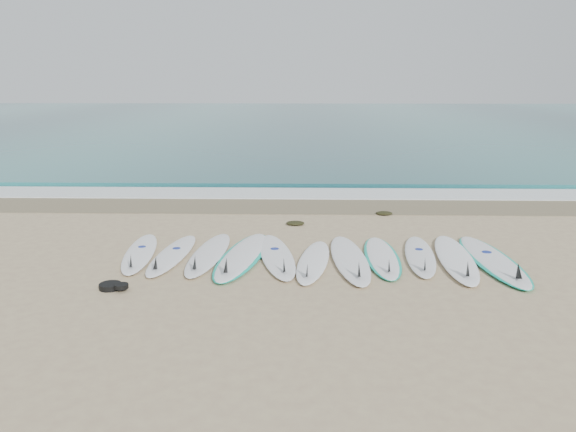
{
  "coord_description": "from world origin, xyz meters",
  "views": [
    {
      "loc": [
        -0.2,
        -9.07,
        2.99
      ],
      "look_at": [
        -0.47,
        1.46,
        0.4
      ],
      "focal_mm": 35.0,
      "sensor_mm": 36.0,
      "label": 1
    }
  ],
  "objects_px": {
    "surfboard_0": "(139,253)",
    "surfboard_5": "(313,262)",
    "surfboard_10": "(493,260)",
    "leash_coil": "(113,286)"
  },
  "relations": [
    {
      "from": "surfboard_0",
      "to": "surfboard_10",
      "type": "bearing_deg",
      "value": -9.22
    },
    {
      "from": "surfboard_10",
      "to": "leash_coil",
      "type": "distance_m",
      "value": 6.09
    },
    {
      "from": "surfboard_0",
      "to": "leash_coil",
      "type": "bearing_deg",
      "value": -95.0
    },
    {
      "from": "surfboard_0",
      "to": "surfboard_5",
      "type": "height_order",
      "value": "surfboard_0"
    },
    {
      "from": "surfboard_0",
      "to": "surfboard_5",
      "type": "xyz_separation_m",
      "value": [
        3.0,
        -0.37,
        -0.0
      ]
    },
    {
      "from": "surfboard_0",
      "to": "surfboard_5",
      "type": "relative_size",
      "value": 1.02
    },
    {
      "from": "surfboard_10",
      "to": "leash_coil",
      "type": "relative_size",
      "value": 6.2
    },
    {
      "from": "surfboard_0",
      "to": "leash_coil",
      "type": "height_order",
      "value": "surfboard_0"
    },
    {
      "from": "leash_coil",
      "to": "surfboard_10",
      "type": "bearing_deg",
      "value": 12.71
    },
    {
      "from": "surfboard_10",
      "to": "leash_coil",
      "type": "bearing_deg",
      "value": -169.52
    }
  ]
}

